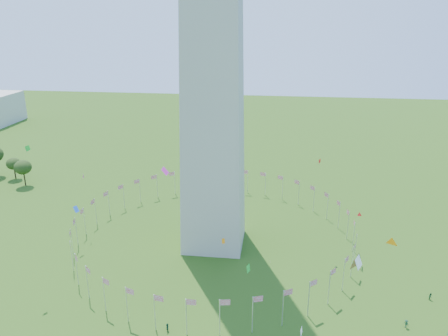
% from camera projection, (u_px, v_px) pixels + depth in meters
% --- Properties ---
extents(flag_ring, '(80.24, 80.24, 9.00)m').
position_uv_depth(flag_ring, '(214.00, 229.00, 128.40)').
color(flag_ring, silver).
rests_on(flag_ring, ground).
extents(kites_aloft, '(84.20, 64.33, 31.86)m').
position_uv_depth(kites_aloft, '(245.00, 234.00, 94.21)').
color(kites_aloft, orange).
rests_on(kites_aloft, ground).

